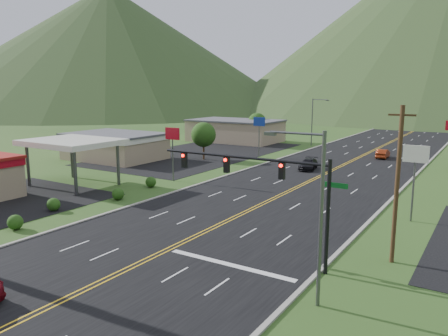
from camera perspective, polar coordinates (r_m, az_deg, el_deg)
The scene contains 17 objects.
ground at distance 23.80m, azimuth -27.00°, elevation -18.36°, with size 500.00×500.00×0.00m, color #254518.
road at distance 23.80m, azimuth -27.00°, elevation -18.36°, with size 20.00×460.00×0.04m, color black.
traffic_signal at distance 27.54m, azimuth 5.62°, elevation -1.53°, with size 13.10×0.43×7.00m.
streetlight_east at distance 22.20m, azimuth 11.84°, elevation -5.03°, with size 3.28×0.25×9.00m.
streetlight_west at distance 85.82m, azimuth 11.63°, elevation 6.32°, with size 3.28×0.25×9.00m.
gas_canopy at distance 52.06m, azimuth -19.24°, elevation 3.07°, with size 10.00×8.00×5.30m.
building_west_mid at distance 70.31m, azimuth -14.06°, elevation 2.97°, with size 14.40×10.40×4.10m.
building_west_far at distance 91.34m, azimuth 1.47°, elevation 4.93°, with size 18.40×11.40×4.50m.
pole_sign_west_a at distance 51.98m, azimuth -6.75°, elevation 3.77°, with size 2.00×0.18×6.40m.
pole_sign_west_b at distance 70.37m, azimuth 4.62°, elevation 5.54°, with size 2.00×0.18×6.40m.
pole_sign_east_a at distance 38.98m, azimuth 23.72°, elevation 0.75°, with size 2.00×0.18×6.40m.
tree_west_a at distance 67.62m, azimuth -2.69°, elevation 4.37°, with size 3.84×3.84×5.82m.
tree_west_b at distance 93.21m, azimuth 4.33°, elevation 6.02°, with size 3.84×3.84×5.82m.
utility_pole_a at distance 29.17m, azimuth 21.68°, elevation -1.97°, with size 1.60×0.28×10.00m.
mountain_nw at distance 231.10m, azimuth -14.69°, elevation 14.82°, with size 190.00×190.00×60.00m, color #20391A.
car_dark_mid at distance 60.63m, azimuth 10.97°, elevation 0.46°, with size 2.00×4.93×1.43m, color black.
car_red_far at distance 73.52m, azimuth 20.04°, elevation 1.75°, with size 1.52×4.35×1.43m, color maroon.
Camera 1 is at (18.51, -10.12, 11.02)m, focal length 35.00 mm.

